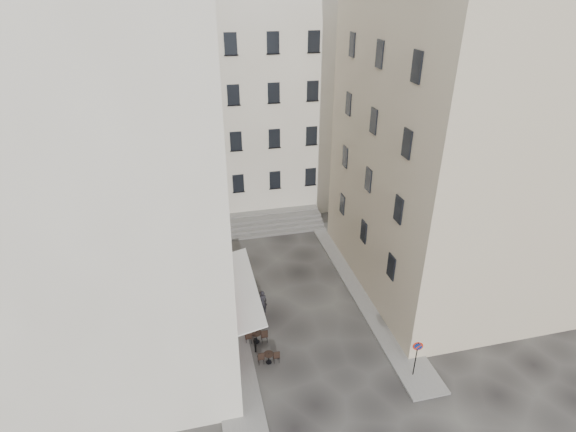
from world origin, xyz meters
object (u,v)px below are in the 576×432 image
object	(u,v)px
bistro_table_a	(269,357)
bistro_table_b	(256,336)
pedestrian	(262,302)
no_parking_sign	(417,352)

from	to	relation	value
bistro_table_a	bistro_table_b	world-z (taller)	bistro_table_b
pedestrian	bistro_table_a	bearing A→B (deg)	83.06
bistro_table_a	pedestrian	distance (m)	4.11
bistro_table_a	pedestrian	bearing A→B (deg)	84.19
pedestrian	bistro_table_b	bearing A→B (deg)	71.01
bistro_table_b	pedestrian	xyz separation A→B (m)	(0.78, 2.42, 0.36)
bistro_table_b	no_parking_sign	bearing A→B (deg)	-30.06
bistro_table_a	bistro_table_b	bearing A→B (deg)	102.57
bistro_table_a	pedestrian	xyz separation A→B (m)	(0.41, 4.07, 0.39)
bistro_table_b	pedestrian	bearing A→B (deg)	72.14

